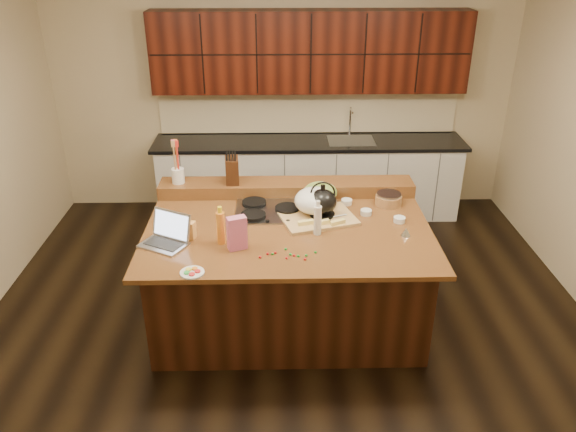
{
  "coord_description": "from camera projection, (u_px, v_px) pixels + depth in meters",
  "views": [
    {
      "loc": [
        -0.09,
        -4.19,
        3.11
      ],
      "look_at": [
        0.0,
        0.05,
        1.0
      ],
      "focal_mm": 35.0,
      "sensor_mm": 36.0,
      "label": 1
    }
  ],
  "objects": [
    {
      "name": "room",
      "position": [
        288.0,
        180.0,
        4.54
      ],
      "size": [
        5.52,
        5.02,
        2.72
      ],
      "color": "black",
      "rests_on": "ground"
    },
    {
      "name": "island",
      "position": [
        288.0,
        273.0,
        4.94
      ],
      "size": [
        2.4,
        1.6,
        0.92
      ],
      "color": "black",
      "rests_on": "ground"
    },
    {
      "name": "back_ledge",
      "position": [
        286.0,
        187.0,
        5.33
      ],
      "size": [
        2.4,
        0.3,
        0.12
      ],
      "primitive_type": "cube",
      "color": "black",
      "rests_on": "island"
    },
    {
      "name": "cooktop",
      "position": [
        287.0,
        210.0,
        4.99
      ],
      "size": [
        0.92,
        0.52,
        0.05
      ],
      "color": "gray",
      "rests_on": "island"
    },
    {
      "name": "back_counter",
      "position": [
        309.0,
        136.0,
        6.7
      ],
      "size": [
        3.7,
        0.66,
        2.4
      ],
      "color": "silver",
      "rests_on": "ground"
    },
    {
      "name": "kettle",
      "position": [
        323.0,
        202.0,
        4.82
      ],
      "size": [
        0.32,
        0.32,
        0.22
      ],
      "primitive_type": "ellipsoid",
      "rotation": [
        0.0,
        0.0,
        0.39
      ],
      "color": "black",
      "rests_on": "cooktop"
    },
    {
      "name": "green_bowl",
      "position": [
        320.0,
        192.0,
        5.07
      ],
      "size": [
        0.31,
        0.31,
        0.17
      ],
      "primitive_type": "ellipsoid",
      "rotation": [
        0.0,
        0.0,
        -0.0
      ],
      "color": "olive",
      "rests_on": "cooktop"
    },
    {
      "name": "laptop",
      "position": [
        167.0,
        236.0,
        4.46
      ],
      "size": [
        0.44,
        0.41,
        0.25
      ],
      "rotation": [
        0.0,
        0.0,
        -0.49
      ],
      "color": "#B7B7BC",
      "rests_on": "island"
    },
    {
      "name": "oil_bottle",
      "position": [
        221.0,
        228.0,
        4.43
      ],
      "size": [
        0.07,
        0.07,
        0.27
      ],
      "primitive_type": "cylinder",
      "rotation": [
        0.0,
        0.0,
        -0.06
      ],
      "color": "orange",
      "rests_on": "island"
    },
    {
      "name": "vinegar_bottle",
      "position": [
        318.0,
        220.0,
        4.57
      ],
      "size": [
        0.08,
        0.08,
        0.25
      ],
      "primitive_type": "cylinder",
      "rotation": [
        0.0,
        0.0,
        -0.25
      ],
      "color": "silver",
      "rests_on": "island"
    },
    {
      "name": "wooden_tray",
      "position": [
        316.0,
        205.0,
        4.87
      ],
      "size": [
        0.72,
        0.61,
        0.25
      ],
      "rotation": [
        0.0,
        0.0,
        0.29
      ],
      "color": "tan",
      "rests_on": "island"
    },
    {
      "name": "ramekin_a",
      "position": [
        399.0,
        220.0,
        4.81
      ],
      "size": [
        0.13,
        0.13,
        0.04
      ],
      "primitive_type": "cylinder",
      "rotation": [
        0.0,
        0.0,
        -0.43
      ],
      "color": "white",
      "rests_on": "island"
    },
    {
      "name": "ramekin_b",
      "position": [
        366.0,
        212.0,
        4.94
      ],
      "size": [
        0.11,
        0.11,
        0.04
      ],
      "primitive_type": "cylinder",
      "rotation": [
        0.0,
        0.0,
        -0.07
      ],
      "color": "white",
      "rests_on": "island"
    },
    {
      "name": "ramekin_c",
      "position": [
        347.0,
        202.0,
        5.13
      ],
      "size": [
        0.11,
        0.11,
        0.04
      ],
      "primitive_type": "cylinder",
      "rotation": [
        0.0,
        0.0,
        0.15
      ],
      "color": "white",
      "rests_on": "island"
    },
    {
      "name": "strainer_bowl",
      "position": [
        388.0,
        200.0,
        5.12
      ],
      "size": [
        0.25,
        0.25,
        0.09
      ],
      "primitive_type": "cylinder",
      "rotation": [
        0.0,
        0.0,
        0.05
      ],
      "color": "#996B3F",
      "rests_on": "island"
    },
    {
      "name": "kitchen_timer",
      "position": [
        406.0,
        232.0,
        4.58
      ],
      "size": [
        0.1,
        0.1,
        0.07
      ],
      "primitive_type": "cone",
      "rotation": [
        0.0,
        0.0,
        0.37
      ],
      "color": "silver",
      "rests_on": "island"
    },
    {
      "name": "pink_bag",
      "position": [
        237.0,
        233.0,
        4.35
      ],
      "size": [
        0.16,
        0.13,
        0.27
      ],
      "primitive_type": "cube",
      "rotation": [
        0.0,
        0.0,
        0.37
      ],
      "color": "#CA5F86",
      "rests_on": "island"
    },
    {
      "name": "candy_plate",
      "position": [
        192.0,
        273.0,
        4.08
      ],
      "size": [
        0.19,
        0.19,
        0.01
      ],
      "primitive_type": "cylinder",
      "rotation": [
        0.0,
        0.0,
        0.07
      ],
      "color": "white",
      "rests_on": "island"
    },
    {
      "name": "package_box",
      "position": [
        189.0,
        230.0,
        4.53
      ],
      "size": [
        0.12,
        0.1,
        0.15
      ],
      "primitive_type": "cube",
      "rotation": [
        0.0,
        0.0,
        -0.26
      ],
      "color": "#F7AD57",
      "rests_on": "island"
    },
    {
      "name": "utensil_crock",
      "position": [
        178.0,
        176.0,
        5.25
      ],
      "size": [
        0.12,
        0.12,
        0.14
      ],
      "primitive_type": "cylinder",
      "rotation": [
        0.0,
        0.0,
        0.03
      ],
      "color": "white",
      "rests_on": "back_ledge"
    },
    {
      "name": "knife_block",
      "position": [
        232.0,
        170.0,
        5.24
      ],
      "size": [
        0.14,
        0.21,
        0.24
      ],
      "primitive_type": "cube",
      "rotation": [
        0.0,
        0.0,
        0.09
      ],
      "color": "black",
      "rests_on": "back_ledge"
    },
    {
      "name": "gumdrop_0",
      "position": [
        268.0,
        254.0,
        4.32
      ],
      "size": [
        0.02,
        0.02,
        0.02
      ],
      "primitive_type": "ellipsoid",
      "color": "red",
      "rests_on": "island"
    },
    {
      "name": "gumdrop_1",
      "position": [
        272.0,
        254.0,
        4.32
      ],
      "size": [
        0.02,
        0.02,
        0.02
      ],
      "primitive_type": "ellipsoid",
      "color": "#198C26",
      "rests_on": "island"
    },
    {
      "name": "gumdrop_2",
      "position": [
        260.0,
        257.0,
        4.27
      ],
      "size": [
        0.02,
        0.02,
        0.02
      ],
      "primitive_type": "ellipsoid",
      "color": "red",
      "rests_on": "island"
    },
    {
      "name": "gumdrop_3",
      "position": [
        290.0,
        254.0,
        4.31
      ],
      "size": [
        0.02,
        0.02,
        0.02
      ],
      "primitive_type": "ellipsoid",
      "color": "#198C26",
      "rests_on": "island"
    },
    {
      "name": "gumdrop_4",
      "position": [
        287.0,
        258.0,
        4.26
      ],
      "size": [
        0.02,
        0.02,
        0.02
      ],
      "primitive_type": "ellipsoid",
      "color": "red",
      "rests_on": "island"
    },
    {
      "name": "gumdrop_5",
      "position": [
        315.0,
        252.0,
        4.34
      ],
      "size": [
        0.02,
        0.02,
        0.02
      ],
      "primitive_type": "ellipsoid",
      "color": "#198C26",
      "rests_on": "island"
    },
    {
      "name": "gumdrop_6",
      "position": [
        305.0,
        259.0,
        4.24
      ],
      "size": [
        0.02,
        0.02,
        0.02
      ],
      "primitive_type": "ellipsoid",
      "color": "red",
      "rests_on": "island"
    },
    {
      "name": "gumdrop_7",
      "position": [
        286.0,
        249.0,
        4.38
      ],
      "size": [
        0.02,
        0.02,
        0.02
      ],
      "primitive_type": "ellipsoid",
      "color": "#198C26",
      "rests_on": "island"
    },
    {
      "name": "gumdrop_8",
      "position": [
        272.0,
        254.0,
        4.32
      ],
      "size": [
        0.02,
        0.02,
        0.02
      ],
      "primitive_type": "ellipsoid",
      "color": "red",
      "rests_on": "island"
    },
    {
      "name": "gumdrop_9",
      "position": [
        298.0,
        256.0,
        4.29
      ],
      "size": [
        0.02,
        0.02,
        0.02
      ],
      "primitive_type": "ellipsoid",
      "color": "#198C26",
      "rests_on": "island"
    },
    {
      "name": "gumdrop_10",
      "position": [
        275.0,
        253.0,
        4.33
      ],
      "size": [
        0.02,
        0.02,
        0.02
      ],
      "primitive_type": "ellipsoid",
      "color": "red",
      "rests_on": "island"
    },
    {
      "name": "gumdrop_11",
      "position": [
        306.0,
        255.0,
        4.3
      ],
      "size": [
        0.02,
        0.02,
        0.02
      ],
      "primitive_type": "ellipsoid",
      "color": "#198C26",
      "rests_on": "island"
    },
    {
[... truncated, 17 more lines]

